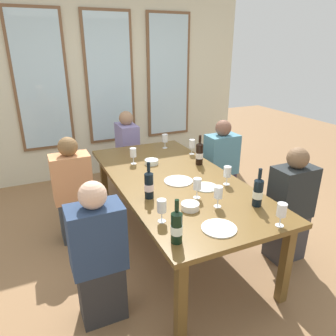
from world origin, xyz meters
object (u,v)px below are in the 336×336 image
object	(u,v)px
wine_bottle_1	(149,185)
wine_bottle_3	(258,192)
wine_glass_2	(282,210)
seated_person_3	(290,208)
wine_glass_4	(197,184)
dining_table	(174,184)
tasting_bowl_1	(190,206)
wine_glass_5	(218,193)
wine_glass_0	(133,153)
wine_glass_7	(227,172)
white_plate_1	(205,187)
wine_bottle_0	(177,226)
wine_glass_6	(162,206)
seated_person_2	(99,257)
wine_glass_1	(165,139)
white_plate_2	(178,181)
white_plate_0	(219,228)
wine_glass_3	(192,144)
seated_person_4	(128,153)
seated_person_1	(221,167)
wine_bottle_2	(199,153)
seated_person_0	(73,193)
tasting_bowl_0	(152,162)

from	to	relation	value
wine_bottle_1	wine_bottle_3	xyz separation A→B (m)	(0.73, -0.48, -0.00)
wine_glass_2	seated_person_3	size ratio (longest dim) A/B	0.16
wine_bottle_3	wine_glass_4	size ratio (longest dim) A/B	1.80
dining_table	tasting_bowl_1	xyz separation A→B (m)	(-0.15, -0.60, 0.09)
wine_glass_4	wine_glass_5	distance (m)	0.21
wine_bottle_3	wine_glass_0	xyz separation A→B (m)	(-0.59, 1.29, -0.00)
tasting_bowl_1	wine_glass_7	bearing A→B (deg)	27.74
white_plate_1	seated_person_3	size ratio (longest dim) A/B	0.20
wine_bottle_0	wine_bottle_3	bearing A→B (deg)	13.01
wine_glass_6	seated_person_2	xyz separation A→B (m)	(-0.46, 0.07, -0.34)
tasting_bowl_1	wine_glass_1	xyz separation A→B (m)	(0.45, 1.49, 0.09)
wine_glass_6	seated_person_2	size ratio (longest dim) A/B	0.16
white_plate_2	wine_glass_5	xyz separation A→B (m)	(0.07, -0.56, 0.11)
white_plate_1	white_plate_0	bearing A→B (deg)	-112.73
wine_glass_3	tasting_bowl_1	bearing A→B (deg)	-118.90
wine_glass_2	wine_glass_6	world-z (taller)	same
dining_table	white_plate_2	distance (m)	0.11
seated_person_3	seated_person_4	world-z (taller)	same
tasting_bowl_1	seated_person_3	bearing A→B (deg)	-1.23
wine_bottle_0	wine_glass_2	bearing A→B (deg)	-9.41
white_plate_1	seated_person_2	xyz separation A→B (m)	(-1.04, -0.30, -0.22)
dining_table	wine_bottle_0	size ratio (longest dim) A/B	7.53
wine_glass_2	seated_person_2	distance (m)	1.32
seated_person_1	wine_glass_4	bearing A→B (deg)	-132.41
white_plate_0	seated_person_4	size ratio (longest dim) A/B	0.22
wine_glass_4	seated_person_1	distance (m)	1.36
wine_glass_2	wine_glass_7	distance (m)	0.75
wine_glass_0	wine_glass_1	size ratio (longest dim) A/B	1.00
dining_table	white_plate_1	size ratio (longest dim) A/B	10.61
wine_bottle_1	wine_glass_0	size ratio (longest dim) A/B	1.80
wine_bottle_2	wine_glass_3	size ratio (longest dim) A/B	1.83
seated_person_3	wine_glass_0	bearing A→B (deg)	134.05
seated_person_0	seated_person_1	bearing A→B (deg)	-0.30
wine_glass_4	wine_glass_5	world-z (taller)	same
wine_bottle_1	wine_glass_3	distance (m)	1.20
wine_glass_1	seated_person_0	size ratio (longest dim) A/B	0.16
dining_table	wine_glass_0	world-z (taller)	wine_glass_0
wine_glass_2	wine_glass_5	bearing A→B (deg)	120.45
wine_glass_4	wine_glass_6	distance (m)	0.47
white_plate_1	wine_glass_5	xyz separation A→B (m)	(-0.10, -0.35, 0.11)
dining_table	wine_glass_7	xyz separation A→B (m)	(0.37, -0.33, 0.18)
wine_bottle_1	wine_glass_5	size ratio (longest dim) A/B	1.80
wine_bottle_2	wine_glass_7	distance (m)	0.55
tasting_bowl_1	wine_glass_4	bearing A→B (deg)	46.44
wine_glass_5	tasting_bowl_0	bearing A→B (deg)	96.62
white_plate_0	wine_glass_5	bearing A→B (deg)	59.19
dining_table	wine_bottle_0	distance (m)	1.06
seated_person_3	tasting_bowl_0	bearing A→B (deg)	131.62
white_plate_2	wine_bottle_3	size ratio (longest dim) A/B	0.86
wine_glass_5	wine_glass_6	xyz separation A→B (m)	(-0.49, -0.02, 0.00)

